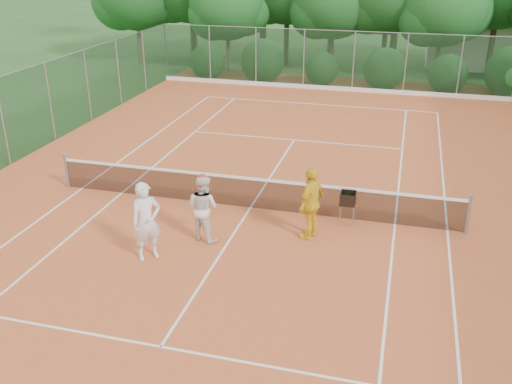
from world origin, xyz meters
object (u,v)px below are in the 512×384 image
Objects in this scene: player_yellow at (311,203)px; ball_hopper at (348,199)px; player_white at (146,221)px; player_center_grp at (203,207)px.

ball_hopper is at bearing 159.21° from player_yellow.
player_white is 2.15× the size of ball_hopper.
ball_hopper is at bearing -6.42° from player_white.
player_white is 1.01× the size of player_yellow.
player_yellow is (2.64, 0.80, 0.08)m from player_center_grp.
player_white reaches higher than player_yellow.
player_center_grp is 0.93× the size of player_yellow.
player_center_grp is 1.97× the size of ball_hopper.
player_yellow is 1.36m from ball_hopper.
player_yellow is at bearing 16.84° from player_center_grp.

